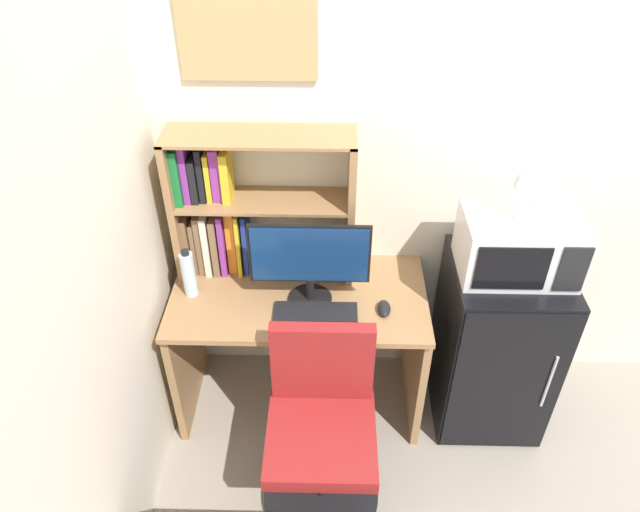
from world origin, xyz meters
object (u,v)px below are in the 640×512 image
at_px(computer_mouse, 384,308).
at_px(desk_chair, 321,435).
at_px(water_bottle, 189,274).
at_px(hutch_bookshelf, 233,206).
at_px(wall_corkboard, 246,14).
at_px(mini_fridge, 494,344).
at_px(keyboard, 316,313).
at_px(desk_fan, 533,191).
at_px(monitor, 310,260).
at_px(microwave, 519,245).

bearing_deg(computer_mouse, desk_chair, -123.86).
bearing_deg(water_bottle, hutch_bookshelf, 46.58).
bearing_deg(wall_corkboard, mini_fridge, -15.37).
distance_m(keyboard, desk_fan, 1.05).
bearing_deg(hutch_bookshelf, mini_fridge, -9.88).
height_order(monitor, water_bottle, monitor).
xyz_separation_m(hutch_bookshelf, desk_fan, (1.25, -0.22, 0.23)).
bearing_deg(mini_fridge, water_bottle, 179.49).
height_order(desk_fan, desk_chair, desk_fan).
xyz_separation_m(desk_chair, wall_corkboard, (-0.31, 0.81, 1.53)).
relative_size(hutch_bookshelf, water_bottle, 3.29).
relative_size(computer_mouse, desk_fan, 0.44).
bearing_deg(wall_corkboard, hutch_bookshelf, -138.84).
height_order(mini_fridge, desk_fan, desk_fan).
distance_m(hutch_bookshelf, water_bottle, 0.37).
distance_m(water_bottle, desk_chair, 0.93).
xyz_separation_m(desk_fan, desk_chair, (-0.83, -0.49, -0.95)).
relative_size(monitor, wall_corkboard, 0.96).
distance_m(computer_mouse, wall_corkboard, 1.35).
distance_m(hutch_bookshelf, desk_fan, 1.29).
distance_m(mini_fridge, microwave, 0.60).
height_order(water_bottle, desk_fan, desk_fan).
distance_m(mini_fridge, wall_corkboard, 1.87).
bearing_deg(computer_mouse, monitor, 168.26).
height_order(monitor, microwave, microwave).
bearing_deg(hutch_bookshelf, desk_chair, -59.41).
bearing_deg(monitor, hutch_bookshelf, 146.42).
height_order(computer_mouse, mini_fridge, mini_fridge).
bearing_deg(desk_chair, keyboard, 95.26).
bearing_deg(keyboard, microwave, 7.76).
bearing_deg(mini_fridge, computer_mouse, -171.06).
xyz_separation_m(keyboard, desk_fan, (0.87, 0.11, 0.57)).
bearing_deg(computer_mouse, hutch_bookshelf, 156.08).
distance_m(keyboard, mini_fridge, 0.92).
bearing_deg(computer_mouse, water_bottle, 173.48).
relative_size(keyboard, water_bottle, 1.49).
height_order(computer_mouse, water_bottle, water_bottle).
distance_m(hutch_bookshelf, wall_corkboard, 0.83).
distance_m(monitor, water_bottle, 0.56).
height_order(keyboard, microwave, microwave).
distance_m(hutch_bookshelf, keyboard, 0.61).
distance_m(computer_mouse, desk_fan, 0.80).
xyz_separation_m(microwave, desk_fan, (0.00, -0.01, 0.27)).
bearing_deg(desk_chair, mini_fridge, 30.59).
height_order(hutch_bookshelf, microwave, hutch_bookshelf).
distance_m(water_bottle, microwave, 1.46).
bearing_deg(monitor, microwave, 1.40).
bearing_deg(desk_fan, water_bottle, 179.39).
relative_size(keyboard, mini_fridge, 0.40).
xyz_separation_m(monitor, keyboard, (0.03, -0.10, -0.22)).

